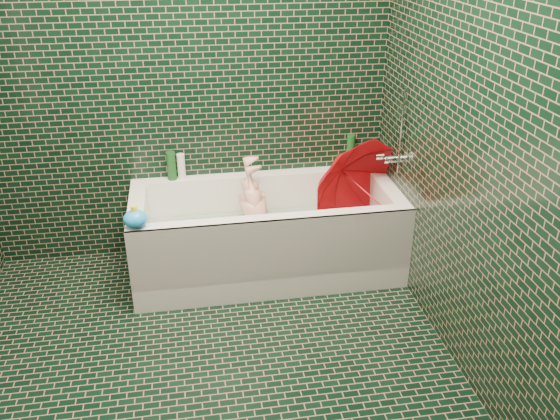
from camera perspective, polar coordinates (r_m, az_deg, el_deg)
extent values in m
plane|color=black|center=(3.15, -6.85, -16.17)|extent=(2.80, 2.80, 0.00)
plane|color=black|center=(3.82, -9.20, 13.01)|extent=(2.80, 0.00, 2.80)
plane|color=black|center=(1.28, -6.00, -17.51)|extent=(2.80, 0.00, 2.80)
plane|color=black|center=(2.81, 19.24, 6.86)|extent=(0.00, 2.80, 2.80)
cube|color=white|center=(3.96, -1.29, -4.66)|extent=(1.70, 0.75, 0.15)
cube|color=white|center=(4.11, -2.00, 0.95)|extent=(1.70, 0.10, 0.40)
cube|color=white|center=(3.54, -0.56, -3.57)|extent=(1.70, 0.10, 0.40)
cube|color=white|center=(4.00, 10.08, -0.23)|extent=(0.10, 0.55, 0.40)
cube|color=white|center=(3.80, -13.35, -2.06)|extent=(0.10, 0.55, 0.40)
cube|color=white|center=(3.54, -0.46, -4.94)|extent=(1.70, 0.02, 0.55)
cube|color=green|center=(3.91, -1.31, -3.65)|extent=(1.35, 0.47, 0.01)
cube|color=silver|center=(3.84, -1.33, -1.80)|extent=(1.48, 0.53, 0.00)
cylinder|color=silver|center=(3.85, 10.95, 4.85)|extent=(0.14, 0.05, 0.05)
cylinder|color=silver|center=(3.88, 9.54, 5.12)|extent=(0.05, 0.04, 0.04)
cylinder|color=silver|center=(3.69, 11.61, 7.43)|extent=(0.01, 0.01, 0.55)
imported|color=#E9AA91|center=(3.87, -2.05, -1.45)|extent=(0.93, 0.40, 0.30)
imported|color=red|center=(3.81, 8.21, 1.76)|extent=(0.88, 0.96, 0.81)
imported|color=white|center=(4.20, 8.87, 4.20)|extent=(0.13, 0.13, 0.28)
imported|color=#512079|center=(4.16, 7.82, 4.06)|extent=(0.10, 0.10, 0.17)
imported|color=#15491A|center=(4.18, 7.59, 4.19)|extent=(0.15, 0.15, 0.17)
cylinder|color=#15491A|center=(4.10, 6.79, 5.59)|extent=(0.06, 0.06, 0.24)
cylinder|color=silver|center=(4.13, 9.12, 5.10)|extent=(0.06, 0.06, 0.17)
cylinder|color=#15491A|center=(3.96, -10.41, 4.20)|extent=(0.06, 0.06, 0.19)
cylinder|color=white|center=(3.97, -9.49, 4.16)|extent=(0.07, 0.07, 0.17)
ellipsoid|color=yellow|center=(4.10, 5.93, 4.38)|extent=(0.10, 0.09, 0.07)
sphere|color=yellow|center=(4.10, 6.42, 4.98)|extent=(0.05, 0.05, 0.05)
cone|color=orange|center=(4.11, 6.72, 4.98)|extent=(0.02, 0.02, 0.02)
ellipsoid|color=#1B91FB|center=(3.40, -13.75, -0.85)|extent=(0.15, 0.13, 0.10)
cylinder|color=yellow|center=(3.37, -13.87, 0.08)|extent=(0.03, 0.03, 0.04)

